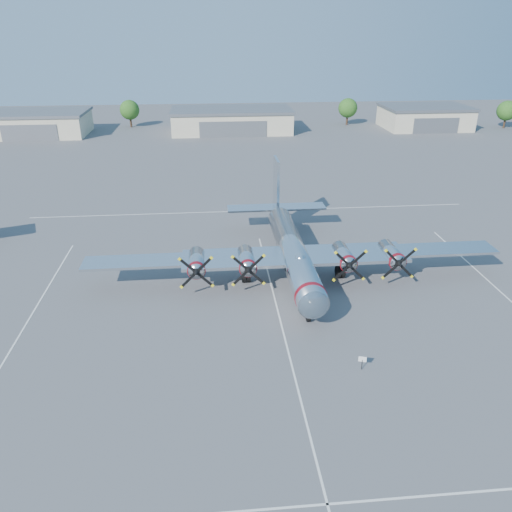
{
  "coord_description": "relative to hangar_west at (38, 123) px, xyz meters",
  "views": [
    {
      "loc": [
        -5.6,
        -40.31,
        23.53
      ],
      "look_at": [
        -1.51,
        3.22,
        3.2
      ],
      "focal_mm": 35.0,
      "sensor_mm": 36.0,
      "label": 1
    }
  ],
  "objects": [
    {
      "name": "ground",
      "position": [
        45.0,
        -81.96,
        -2.71
      ],
      "size": [
        260.0,
        260.0,
        0.0
      ],
      "primitive_type": "plane",
      "color": "#505052",
      "rests_on": "ground"
    },
    {
      "name": "parking_lines",
      "position": [
        45.0,
        -83.71,
        -2.71
      ],
      "size": [
        60.0,
        50.08,
        0.01
      ],
      "color": "silver",
      "rests_on": "ground"
    },
    {
      "name": "hangar_west",
      "position": [
        0.0,
        0.0,
        0.0
      ],
      "size": [
        22.6,
        14.6,
        5.4
      ],
      "color": "beige",
      "rests_on": "ground"
    },
    {
      "name": "hangar_center",
      "position": [
        45.0,
        -0.0,
        -0.0
      ],
      "size": [
        28.6,
        14.6,
        5.4
      ],
      "color": "beige",
      "rests_on": "ground"
    },
    {
      "name": "hangar_east",
      "position": [
        93.0,
        0.0,
        0.0
      ],
      "size": [
        20.6,
        14.6,
        5.4
      ],
      "color": "beige",
      "rests_on": "ground"
    },
    {
      "name": "tree_west",
      "position": [
        20.0,
        8.04,
        1.51
      ],
      "size": [
        4.8,
        4.8,
        6.64
      ],
      "color": "#382619",
      "rests_on": "ground"
    },
    {
      "name": "tree_east",
      "position": [
        75.0,
        6.04,
        1.51
      ],
      "size": [
        4.8,
        4.8,
        6.64
      ],
      "color": "#382619",
      "rests_on": "ground"
    },
    {
      "name": "tree_far_east",
      "position": [
        113.0,
        -1.96,
        1.51
      ],
      "size": [
        4.8,
        4.8,
        6.64
      ],
      "color": "#382619",
      "rests_on": "ground"
    },
    {
      "name": "main_bomber_b29",
      "position": [
        47.38,
        -76.12,
        -2.71
      ],
      "size": [
        41.02,
        28.12,
        9.06
      ],
      "primitive_type": null,
      "rotation": [
        0.0,
        0.0,
        0.0
      ],
      "color": "silver",
      "rests_on": "ground"
    },
    {
      "name": "info_placard",
      "position": [
        50.14,
        -92.77,
        -1.91
      ],
      "size": [
        0.59,
        0.22,
        1.15
      ],
      "rotation": [
        0.0,
        0.0,
        -0.29
      ],
      "color": "black",
      "rests_on": "ground"
    }
  ]
}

